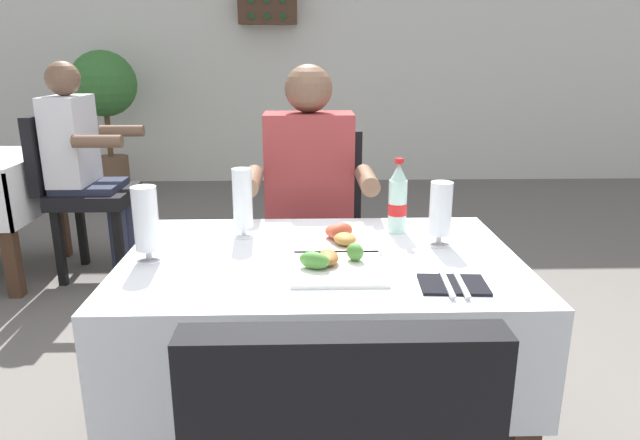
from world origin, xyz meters
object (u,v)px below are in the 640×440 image
Objects in this scene: main_dining_table at (321,309)px; beer_glass_left at (440,213)px; chair_far_diner_seat at (316,231)px; beer_glass_middle at (146,224)px; seated_diner_far at (309,203)px; plate_far_diner at (338,238)px; beer_glass_right at (243,203)px; wall_bottle_rack at (268,1)px; potted_plant_corner at (105,97)px; cola_bottle_primary at (398,201)px; plate_near_camera at (335,264)px; background_chair_right at (78,185)px; napkin_cutlery_set at (453,284)px; background_patron at (83,159)px.

beer_glass_left is at bearing 13.13° from main_dining_table.
chair_far_diner_seat reaches higher than beer_glass_middle.
seated_diner_far is (-0.03, -0.11, 0.16)m from chair_far_diner_seat.
beer_glass_right is (-0.30, 0.07, 0.10)m from plate_far_diner.
wall_bottle_rack is at bearing 95.78° from seated_diner_far.
beer_glass_left is 0.91× the size of beer_glass_middle.
beer_glass_right is 0.17× the size of potted_plant_corner.
cola_bottle_primary is at bearing 4.20° from beer_glass_right.
plate_near_camera is at bearing -95.49° from plate_far_diner.
beer_glass_middle is at bearing -138.82° from beer_glass_right.
background_chair_right is at bearing 146.01° from chair_far_diner_seat.
potted_plant_corner is at bearing 114.34° from beer_glass_right.
napkin_cutlery_set is (0.83, -0.20, -0.11)m from beer_glass_middle.
wall_bottle_rack reaches higher than beer_glass_left.
background_chair_right is (-1.75, 1.62, -0.27)m from beer_glass_left.
potted_plant_corner is at bearing -164.61° from wall_bottle_rack.
wall_bottle_rack reaches higher than chair_far_diner_seat.
chair_far_diner_seat is 3.74× the size of plate_far_diner.
plate_near_camera is 0.46× the size of wall_bottle_rack.
beer_glass_right is at bearing -112.39° from chair_far_diner_seat.
seated_diner_far is at bearing 92.40° from main_dining_table.
seated_diner_far reaches higher than cola_bottle_primary.
main_dining_table is at bearing -139.27° from cola_bottle_primary.
beer_glass_right is 1.92m from background_chair_right.
seated_diner_far is at bearing -104.47° from chair_far_diner_seat.
plate_far_diner is 0.58m from beer_glass_middle.
plate_far_diner is at bearing -13.41° from beer_glass_right.
plate_near_camera is 0.42m from cola_bottle_primary.
chair_far_diner_seat is at bearing -34.95° from background_patron.
cola_bottle_primary is (-0.11, 0.14, 0.01)m from beer_glass_left.
beer_glass_right is 0.23× the size of background_chair_right.
seated_diner_far reaches higher than beer_glass_middle.
potted_plant_corner is (-0.55, 2.10, 0.20)m from background_patron.
wall_bottle_rack is (0.11, 4.25, 0.94)m from beer_glass_middle.
background_patron is at bearing 130.98° from plate_far_diner.
main_dining_table is at bearing -166.87° from beer_glass_left.
wall_bottle_rack is (-0.72, 4.46, 1.04)m from napkin_cutlery_set.
main_dining_table is at bearing 3.66° from beer_glass_middle.
cola_bottle_primary is at bearing -57.44° from seated_diner_far.
seated_diner_far and background_patron have the same top height.
cola_bottle_primary reaches higher than beer_glass_middle.
chair_far_diner_seat is at bearing 67.61° from beer_glass_right.
beer_glass_right is at bearing -54.54° from background_patron.
napkin_cutlery_set is (0.36, -0.91, 0.02)m from seated_diner_far.
beer_glass_right is 3.98m from potted_plant_corner.
beer_glass_middle is 0.97× the size of beer_glass_right.
potted_plant_corner is 2.37× the size of wall_bottle_rack.
chair_far_diner_seat is 1.00× the size of background_chair_right.
napkin_cutlery_set is (0.28, -0.35, -0.01)m from plate_far_diner.
cola_bottle_primary is (0.50, 0.04, -0.01)m from beer_glass_right.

